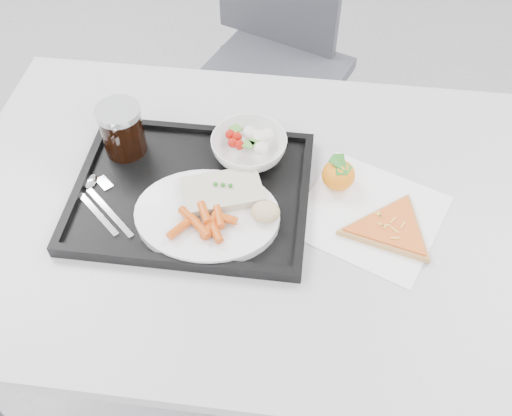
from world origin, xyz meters
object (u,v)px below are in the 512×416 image
(table, at_px, (257,225))
(salad_bowl, at_px, (249,147))
(chair, at_px, (273,41))
(cola_glass, at_px, (122,129))
(dinner_plate, at_px, (207,216))
(pizza_slice, at_px, (391,229))
(tangerine, at_px, (338,175))
(tray, at_px, (192,193))

(table, bearing_deg, salad_bowl, 104.88)
(chair, height_order, cola_glass, chair)
(chair, bearing_deg, dinner_plate, -92.11)
(chair, height_order, salad_bowl, chair)
(table, bearing_deg, cola_glass, 160.30)
(pizza_slice, bearing_deg, salad_bowl, 152.21)
(cola_glass, xyz_separation_m, tangerine, (0.43, -0.04, -0.04))
(chair, xyz_separation_m, tangerine, (0.20, -0.78, 0.25))
(tray, bearing_deg, tangerine, 11.61)
(cola_glass, distance_m, pizza_slice, 0.56)
(tangerine, bearing_deg, salad_bowl, 164.41)
(chair, bearing_deg, cola_glass, -107.21)
(tray, height_order, salad_bowl, salad_bowl)
(dinner_plate, height_order, pizza_slice, dinner_plate)
(table, xyz_separation_m, salad_bowl, (-0.03, 0.11, 0.11))
(tray, bearing_deg, table, -2.97)
(cola_glass, bearing_deg, pizza_slice, -14.30)
(pizza_slice, bearing_deg, tray, 173.70)
(salad_bowl, bearing_deg, tray, -132.14)
(cola_glass, height_order, pizza_slice, cola_glass)
(chair, relative_size, pizza_slice, 3.82)
(dinner_plate, distance_m, salad_bowl, 0.18)
(tangerine, xyz_separation_m, pizza_slice, (0.10, -0.10, -0.02))
(cola_glass, bearing_deg, tangerine, -4.95)
(chair, xyz_separation_m, dinner_plate, (-0.03, -0.90, 0.24))
(salad_bowl, bearing_deg, pizza_slice, -27.79)
(table, relative_size, salad_bowl, 7.89)
(salad_bowl, bearing_deg, chair, 91.73)
(dinner_plate, bearing_deg, table, 33.81)
(salad_bowl, distance_m, cola_glass, 0.26)
(chair, relative_size, cola_glass, 8.61)
(chair, bearing_deg, pizza_slice, -70.83)
(salad_bowl, height_order, cola_glass, cola_glass)
(table, bearing_deg, chair, 93.55)
(chair, xyz_separation_m, pizza_slice, (0.31, -0.88, 0.22))
(salad_bowl, relative_size, pizza_slice, 0.62)
(tray, xyz_separation_m, salad_bowl, (0.10, 0.11, 0.03))
(chair, relative_size, salad_bowl, 6.11)
(chair, bearing_deg, table, -86.45)
(table, bearing_deg, tangerine, 22.97)
(tangerine, bearing_deg, tray, -168.39)
(tangerine, bearing_deg, cola_glass, 175.05)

